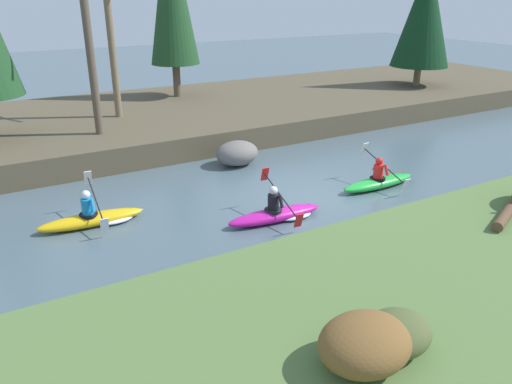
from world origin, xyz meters
TOP-DOWN VIEW (x-y plane):
  - ground_plane at (0.00, 0.00)m, footprint 90.00×90.00m
  - riverbank_near at (0.00, -6.13)m, footprint 44.00×6.12m
  - riverbank_far at (0.00, 9.99)m, footprint 44.00×10.01m
  - conifer_tree_mid_left at (12.90, 8.50)m, footprint 3.05×3.05m
  - bare_tree_mid_downstream at (-4.50, 7.21)m, footprint 4.18×4.13m
  - bare_tree_downstream at (-3.17, 9.48)m, footprint 3.45×3.41m
  - shrub_clump_second at (-4.28, -6.90)m, footprint 1.38×1.15m
  - shrub_clump_third at (-3.68, -6.89)m, footprint 1.11×0.92m
  - kayaker_lead at (2.22, -0.27)m, footprint 2.77×2.06m
  - kayaker_middle at (-1.77, -0.72)m, footprint 2.79×2.07m
  - kayaker_trailing at (-6.11, 1.44)m, footprint 2.78×2.07m
  - boulder_midstream at (-0.62, 3.86)m, footprint 1.54×1.21m
  - driftwood_log at (2.00, -4.74)m, footprint 2.14×1.10m

SIDE VIEW (x-z plane):
  - ground_plane at x=0.00m, z-range 0.00..0.00m
  - kayaker_middle at x=-1.77m, z-range -0.40..0.80m
  - kayaker_trailing at x=-6.11m, z-range -0.40..0.80m
  - kayaker_lead at x=2.22m, z-range -0.38..0.82m
  - boulder_midstream at x=-0.62m, z-range 0.00..0.87m
  - riverbank_near at x=0.00m, z-range 0.00..0.89m
  - riverbank_far at x=0.00m, z-range 0.00..0.90m
  - driftwood_log at x=2.00m, z-range 0.79..1.23m
  - shrub_clump_third at x=-3.68m, z-range 0.89..1.49m
  - shrub_clump_second at x=-4.28m, z-range 0.89..1.64m
  - bare_tree_downstream at x=-3.17m, z-range 0.72..6.97m
  - bare_tree_mid_downstream at x=-4.50m, z-range 0.67..8.31m
  - conifer_tree_mid_left at x=12.90m, z-range 1.40..7.82m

